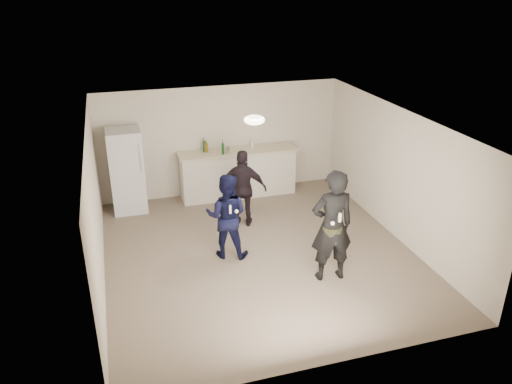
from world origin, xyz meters
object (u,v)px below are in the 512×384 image
object	(u,v)px
woman	(332,226)
counter	(238,174)
spectator	(243,189)
fridge	(127,171)
man	(227,216)
shaker	(228,150)

from	to	relation	value
woman	counter	bearing A→B (deg)	-77.15
woman	spectator	bearing A→B (deg)	-65.40
counter	woman	world-z (taller)	woman
fridge	woman	bearing A→B (deg)	-50.41
man	woman	world-z (taller)	woman
man	spectator	distance (m)	1.24
spectator	woman	bearing A→B (deg)	132.50
counter	fridge	xyz separation A→B (m)	(-2.45, -0.07, 0.38)
man	woman	size ratio (longest dim) A/B	0.81
shaker	woman	size ratio (longest dim) A/B	0.09
counter	man	distance (m)	2.71
fridge	spectator	world-z (taller)	fridge
fridge	woman	xyz separation A→B (m)	(3.05, -3.69, 0.07)
fridge	man	distance (m)	2.94
shaker	woman	xyz separation A→B (m)	(0.84, -3.63, -0.20)
counter	woman	bearing A→B (deg)	-80.97
fridge	man	world-z (taller)	fridge
shaker	spectator	distance (m)	1.39
shaker	man	xyz separation A→B (m)	(-0.63, -2.42, -0.39)
shaker	man	bearing A→B (deg)	-104.57
fridge	man	xyz separation A→B (m)	(1.58, -2.48, -0.11)
spectator	man	bearing A→B (deg)	82.59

